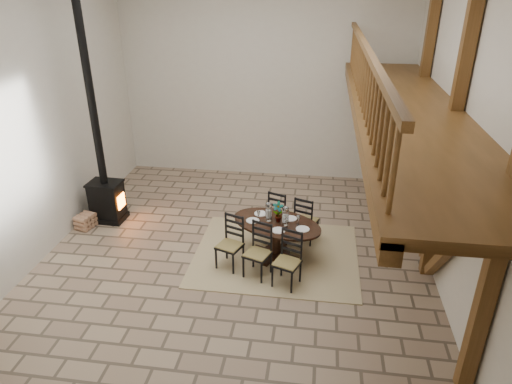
# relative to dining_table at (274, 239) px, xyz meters

# --- Properties ---
(ground) EXTENTS (8.00, 8.00, 0.00)m
(ground) POSITION_rel_dining_table_xyz_m (-0.70, -0.07, -0.39)
(ground) COLOR gray
(ground) RESTS_ON ground
(room_shell) EXTENTS (7.02, 8.02, 5.01)m
(room_shell) POSITION_rel_dining_table_xyz_m (0.49, -0.07, 2.63)
(room_shell) COLOR beige
(room_shell) RESTS_ON ground
(rug) EXTENTS (3.00, 2.50, 0.02)m
(rug) POSITION_rel_dining_table_xyz_m (0.03, 0.09, -0.38)
(rug) COLOR tan
(rug) RESTS_ON ground
(dining_table) EXTENTS (1.99, 2.17, 1.08)m
(dining_table) POSITION_rel_dining_table_xyz_m (0.00, 0.00, 0.00)
(dining_table) COLOR black
(dining_table) RESTS_ON ground
(wood_stove) EXTENTS (0.70, 0.55, 5.00)m
(wood_stove) POSITION_rel_dining_table_xyz_m (-3.62, 0.95, 0.73)
(wood_stove) COLOR black
(wood_stove) RESTS_ON ground
(log_basket) EXTENTS (0.56, 0.56, 0.47)m
(log_basket) POSITION_rel_dining_table_xyz_m (-3.85, 1.61, -0.19)
(log_basket) COLOR brown
(log_basket) RESTS_ON ground
(log_stack) EXTENTS (0.38, 0.46, 0.30)m
(log_stack) POSITION_rel_dining_table_xyz_m (-3.95, 0.55, -0.24)
(log_stack) COLOR tan
(log_stack) RESTS_ON ground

